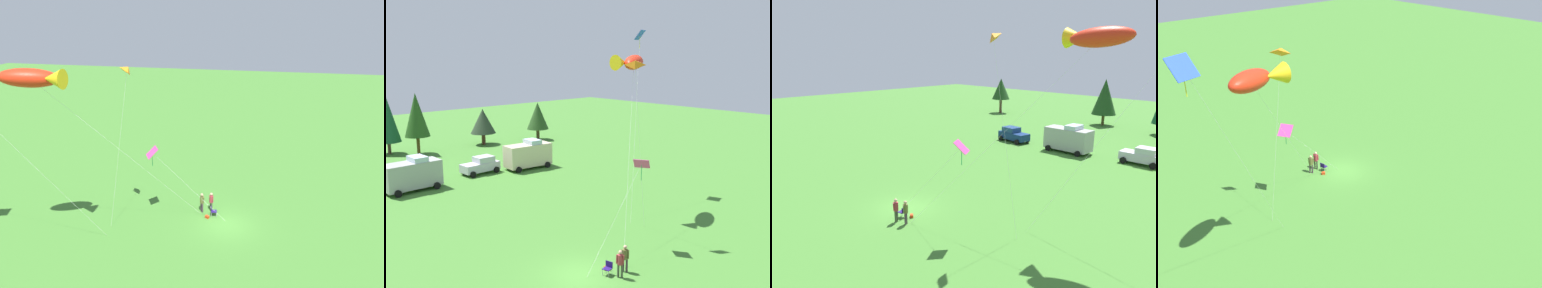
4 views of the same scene
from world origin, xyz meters
The scene contains 8 objects.
ground_plane centered at (0.00, 0.00, 0.00)m, with size 160.00×160.00×0.00m, color #3F772C.
person_kite_flyer centered at (2.33, -1.65, 1.02)m, with size 0.49×0.50×1.74m.
folding_chair centered at (1.32, -1.19, 0.49)m, with size 0.57×0.57×0.82m.
person_spectator centered at (1.57, -1.93, 1.02)m, with size 0.47×0.51×1.74m.
backpack_on_grass centered at (1.71, -0.72, 0.11)m, with size 0.32×0.22×0.22m, color red.
kite_large_fish centered at (11.36, 5.91, 12.46)m, with size 11.28×8.82×13.20m.
kite_delta_orange centered at (6.95, 1.77, 12.46)m, with size 2.71×1.31×12.86m.
kite_diamond_rainbow centered at (5.90, 0.18, 5.76)m, with size 6.45×1.42×6.26m.
Camera 1 is at (-2.71, 26.13, 16.46)m, focal length 35.00 mm.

